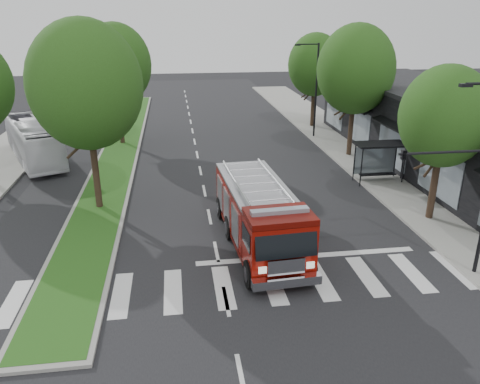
% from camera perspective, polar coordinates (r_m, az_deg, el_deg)
% --- Properties ---
extents(ground, '(140.00, 140.00, 0.00)m').
position_cam_1_polar(ground, '(21.66, -2.90, -7.28)').
color(ground, black).
rests_on(ground, ground).
extents(sidewalk_right, '(5.00, 80.00, 0.15)m').
position_cam_1_polar(sidewalk_right, '(33.84, 17.01, 2.50)').
color(sidewalk_right, gray).
rests_on(sidewalk_right, ground).
extents(median, '(3.00, 50.00, 0.15)m').
position_cam_1_polar(median, '(38.65, -14.36, 5.01)').
color(median, gray).
rests_on(median, ground).
extents(storefront_row, '(8.00, 30.00, 5.00)m').
position_cam_1_polar(storefront_row, '(35.34, 24.11, 6.44)').
color(storefront_row, black).
rests_on(storefront_row, ground).
extents(bus_shelter, '(3.20, 1.60, 2.61)m').
position_cam_1_polar(bus_shelter, '(31.14, 16.59, 4.77)').
color(bus_shelter, black).
rests_on(bus_shelter, ground).
extents(tree_right_near, '(4.40, 4.40, 8.05)m').
position_cam_1_polar(tree_right_near, '(25.23, 23.67, 8.39)').
color(tree_right_near, black).
rests_on(tree_right_near, ground).
extents(tree_right_mid, '(5.60, 5.60, 9.72)m').
position_cam_1_polar(tree_right_mid, '(35.74, 13.93, 14.30)').
color(tree_right_mid, black).
rests_on(tree_right_mid, ground).
extents(tree_right_far, '(5.00, 5.00, 8.73)m').
position_cam_1_polar(tree_right_far, '(45.20, 9.14, 15.06)').
color(tree_right_far, black).
rests_on(tree_right_far, ground).
extents(tree_median_near, '(5.80, 5.80, 10.16)m').
position_cam_1_polar(tree_median_near, '(25.65, -18.29, 12.24)').
color(tree_median_near, black).
rests_on(tree_median_near, ground).
extents(tree_median_far, '(5.60, 5.60, 9.72)m').
position_cam_1_polar(tree_median_far, '(39.46, -14.93, 14.78)').
color(tree_median_far, black).
rests_on(tree_median_far, ground).
extents(streetlight_right_near, '(4.08, 0.22, 8.00)m').
position_cam_1_polar(streetlight_right_near, '(19.95, 26.60, 2.47)').
color(streetlight_right_near, black).
rests_on(streetlight_right_near, ground).
extents(streetlight_right_far, '(2.11, 0.20, 8.00)m').
position_cam_1_polar(streetlight_right_far, '(41.23, 9.09, 12.62)').
color(streetlight_right_far, black).
rests_on(streetlight_right_far, ground).
extents(fire_engine, '(3.31, 9.23, 3.15)m').
position_cam_1_polar(fire_engine, '(21.65, 2.36, -2.85)').
color(fire_engine, '#540904').
rests_on(fire_engine, ground).
extents(city_bus, '(6.57, 10.80, 2.98)m').
position_cam_1_polar(city_bus, '(37.89, -23.87, 5.77)').
color(city_bus, silver).
rests_on(city_bus, ground).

